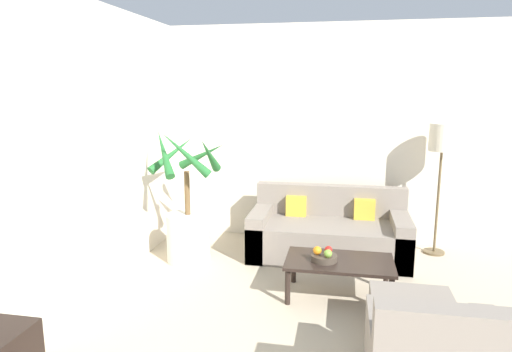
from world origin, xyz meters
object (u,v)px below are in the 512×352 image
at_px(orange_fruit, 317,250).
at_px(ottoman, 411,317).
at_px(floor_lamp, 442,145).
at_px(coffee_table, 339,265).
at_px(apple_red, 328,250).
at_px(fruit_bowl, 324,258).
at_px(potted_palm, 188,221).
at_px(apple_green, 328,254).
at_px(sofa_loveseat, 329,234).

xyz_separation_m(orange_fruit, ottoman, (0.77, -0.58, -0.28)).
height_order(floor_lamp, coffee_table, floor_lamp).
bearing_deg(apple_red, orange_fruit, -156.38).
relative_size(coffee_table, ottoman, 1.58).
distance_m(fruit_bowl, orange_fruit, 0.09).
xyz_separation_m(potted_palm, coffee_table, (1.68, -0.61, -0.15)).
relative_size(potted_palm, fruit_bowl, 6.30).
xyz_separation_m(apple_green, ottoman, (0.67, -0.52, -0.28)).
height_order(coffee_table, orange_fruit, orange_fruit).
xyz_separation_m(sofa_loveseat, floor_lamp, (1.23, 0.31, 1.02)).
xyz_separation_m(fruit_bowl, orange_fruit, (-0.06, -0.00, 0.07)).
height_order(potted_palm, apple_green, potted_palm).
xyz_separation_m(coffee_table, ottoman, (0.57, -0.62, -0.14)).
distance_m(apple_red, ottoman, 0.96).
bearing_deg(fruit_bowl, apple_green, -59.46).
distance_m(floor_lamp, apple_green, 2.08).
bearing_deg(ottoman, coffee_table, 132.16).
relative_size(fruit_bowl, ottoman, 0.38).
height_order(potted_palm, orange_fruit, potted_palm).
distance_m(sofa_loveseat, floor_lamp, 1.63).
relative_size(coffee_table, apple_green, 13.10).
distance_m(sofa_loveseat, apple_green, 1.19).
bearing_deg(apple_green, floor_lamp, 51.03).
relative_size(sofa_loveseat, coffee_table, 1.80).
distance_m(fruit_bowl, apple_red, 0.09).
bearing_deg(floor_lamp, apple_red, -131.01).
bearing_deg(fruit_bowl, ottoman, -39.49).
height_order(potted_palm, ottoman, potted_palm).
xyz_separation_m(floor_lamp, ottoman, (-0.53, -2.00, -1.11)).
distance_m(sofa_loveseat, coffee_table, 1.07).
relative_size(fruit_bowl, orange_fruit, 3.07).
relative_size(potted_palm, orange_fruit, 19.31).
xyz_separation_m(coffee_table, fruit_bowl, (-0.14, -0.04, 0.07)).
bearing_deg(ottoman, potted_palm, 151.18).
height_order(potted_palm, sofa_loveseat, potted_palm).
bearing_deg(apple_green, potted_palm, 155.57).
distance_m(floor_lamp, fruit_bowl, 2.09).
xyz_separation_m(floor_lamp, coffee_table, (-1.10, -1.38, -0.97)).
xyz_separation_m(fruit_bowl, ottoman, (0.71, -0.58, -0.22)).
distance_m(floor_lamp, apple_red, 2.01).
xyz_separation_m(potted_palm, sofa_loveseat, (1.54, 0.45, -0.20)).
bearing_deg(sofa_loveseat, apple_green, -88.47).
bearing_deg(apple_red, coffee_table, 0.70).
bearing_deg(ottoman, floor_lamp, 75.17).
relative_size(sofa_loveseat, ottoman, 2.85).
bearing_deg(apple_green, apple_red, 89.79).
distance_m(fruit_bowl, ottoman, 0.94).
xyz_separation_m(sofa_loveseat, apple_green, (0.03, -1.17, 0.19)).
height_order(apple_green, ottoman, apple_green).
xyz_separation_m(floor_lamp, apple_red, (-1.20, -1.38, -0.83)).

